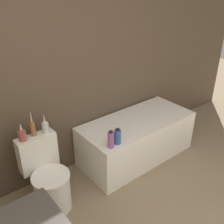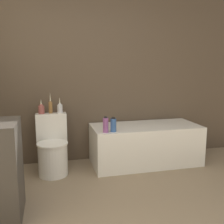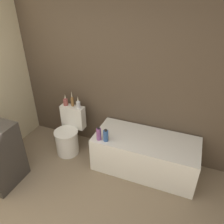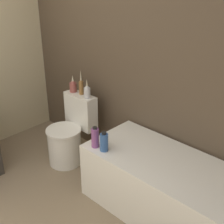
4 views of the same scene
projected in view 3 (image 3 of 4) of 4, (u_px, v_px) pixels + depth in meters
name	position (u px, v px, depth m)	size (l,w,h in m)	color
wall_back_tiled	(104.00, 73.00, 3.31)	(6.40, 0.06, 2.60)	brown
bathtub	(145.00, 154.00, 3.25)	(1.50, 0.68, 0.55)	white
toilet	(69.00, 135.00, 3.61)	(0.40, 0.52, 0.75)	white
vase_gold	(66.00, 101.00, 3.54)	(0.08, 0.08, 0.19)	#994C47
vase_silver	(72.00, 101.00, 3.50)	(0.05, 0.05, 0.28)	olive
vase_bronze	(78.00, 104.00, 3.46)	(0.07, 0.07, 0.21)	silver
shampoo_bottle_tall	(99.00, 134.00, 3.06)	(0.07, 0.07, 0.20)	#8C4C8C
shampoo_bottle_short	(106.00, 136.00, 3.04)	(0.07, 0.07, 0.18)	#335999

